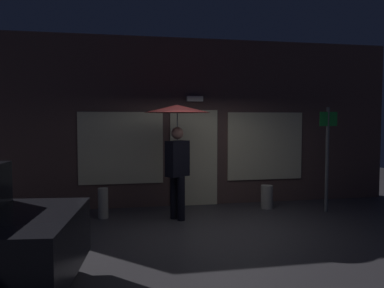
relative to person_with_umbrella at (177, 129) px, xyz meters
The scene contains 6 objects.
ground_plane 2.12m from the person_with_umbrella, 58.23° to the right, with size 18.00×18.00×0.00m, color #38353A.
building_facade 1.52m from the person_with_umbrella, 67.27° to the left, with size 9.72×0.48×3.83m.
person_with_umbrella is the anchor object (origin of this frame).
street_sign_post 3.29m from the person_with_umbrella, ahead, with size 0.40×0.07×2.24m.
sidewalk_bollard 2.68m from the person_with_umbrella, 15.34° to the left, with size 0.26×0.26×0.52m, color #9E998E.
sidewalk_bollard_2 2.12m from the person_with_umbrella, 164.67° to the left, with size 0.20×0.20×0.61m, color #9E998E.
Camera 1 is at (-1.83, -6.70, 1.99)m, focal length 37.01 mm.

